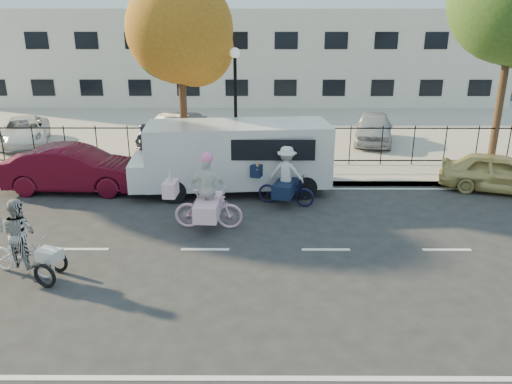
{
  "coord_description": "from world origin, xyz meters",
  "views": [
    {
      "loc": [
        1.31,
        -11.21,
        5.41
      ],
      "look_at": [
        1.26,
        1.2,
        1.1
      ],
      "focal_mm": 35.0,
      "sensor_mm": 36.0,
      "label": 1
    }
  ],
  "objects_px": {
    "pedestrian": "(144,148)",
    "bull_bike": "(285,182)",
    "lot_car_b": "(24,131)",
    "lamppost": "(235,87)",
    "zebra_trike": "(21,246)",
    "gold_sedan": "(499,173)",
    "unicorn_bike": "(207,201)",
    "red_sedan": "(75,169)",
    "lot_car_c": "(174,130)",
    "lot_car_d": "(374,128)",
    "white_van": "(235,154)"
  },
  "relations": [
    {
      "from": "gold_sedan",
      "to": "red_sedan",
      "type": "bearing_deg",
      "value": 109.75
    },
    {
      "from": "zebra_trike",
      "to": "lot_car_b",
      "type": "relative_size",
      "value": 0.49
    },
    {
      "from": "lamppost",
      "to": "unicorn_bike",
      "type": "relative_size",
      "value": 2.01
    },
    {
      "from": "lot_car_d",
      "to": "lot_car_b",
      "type": "bearing_deg",
      "value": -165.38
    },
    {
      "from": "bull_bike",
      "to": "pedestrian",
      "type": "xyz_separation_m",
      "value": [
        -4.91,
        2.92,
        0.31
      ]
    },
    {
      "from": "bull_bike",
      "to": "lot_car_b",
      "type": "height_order",
      "value": "bull_bike"
    },
    {
      "from": "pedestrian",
      "to": "lot_car_d",
      "type": "relative_size",
      "value": 0.45
    },
    {
      "from": "red_sedan",
      "to": "lot_car_b",
      "type": "relative_size",
      "value": 1.08
    },
    {
      "from": "unicorn_bike",
      "to": "gold_sedan",
      "type": "distance_m",
      "value": 9.84
    },
    {
      "from": "red_sedan",
      "to": "pedestrian",
      "type": "xyz_separation_m",
      "value": [
        1.96,
        1.63,
        0.29
      ]
    },
    {
      "from": "pedestrian",
      "to": "bull_bike",
      "type": "bearing_deg",
      "value": 112.74
    },
    {
      "from": "bull_bike",
      "to": "lot_car_d",
      "type": "relative_size",
      "value": 0.52
    },
    {
      "from": "bull_bike",
      "to": "lot_car_b",
      "type": "bearing_deg",
      "value": 75.33
    },
    {
      "from": "lot_car_c",
      "to": "red_sedan",
      "type": "bearing_deg",
      "value": -93.76
    },
    {
      "from": "white_van",
      "to": "red_sedan",
      "type": "bearing_deg",
      "value": 174.8
    },
    {
      "from": "lot_car_c",
      "to": "pedestrian",
      "type": "bearing_deg",
      "value": -77.18
    },
    {
      "from": "lamppost",
      "to": "white_van",
      "type": "bearing_deg",
      "value": -88.64
    },
    {
      "from": "red_sedan",
      "to": "lamppost",
      "type": "bearing_deg",
      "value": -64.08
    },
    {
      "from": "pedestrian",
      "to": "unicorn_bike",
      "type": "bearing_deg",
      "value": 82.97
    },
    {
      "from": "bull_bike",
      "to": "gold_sedan",
      "type": "relative_size",
      "value": 0.55
    },
    {
      "from": "white_van",
      "to": "lot_car_c",
      "type": "relative_size",
      "value": 1.61
    },
    {
      "from": "lot_car_c",
      "to": "zebra_trike",
      "type": "bearing_deg",
      "value": -79.39
    },
    {
      "from": "gold_sedan",
      "to": "unicorn_bike",
      "type": "bearing_deg",
      "value": 128.41
    },
    {
      "from": "unicorn_bike",
      "to": "lot_car_b",
      "type": "xyz_separation_m",
      "value": [
        -8.95,
        9.03,
        -0.06
      ]
    },
    {
      "from": "lamppost",
      "to": "pedestrian",
      "type": "height_order",
      "value": "lamppost"
    },
    {
      "from": "red_sedan",
      "to": "bull_bike",
      "type": "bearing_deg",
      "value": -98.47
    },
    {
      "from": "red_sedan",
      "to": "gold_sedan",
      "type": "bearing_deg",
      "value": -87.83
    },
    {
      "from": "bull_bike",
      "to": "white_van",
      "type": "height_order",
      "value": "white_van"
    },
    {
      "from": "white_van",
      "to": "pedestrian",
      "type": "height_order",
      "value": "white_van"
    },
    {
      "from": "bull_bike",
      "to": "lot_car_b",
      "type": "relative_size",
      "value": 0.48
    },
    {
      "from": "lot_car_b",
      "to": "lot_car_c",
      "type": "distance_m",
      "value": 6.64
    },
    {
      "from": "bull_bike",
      "to": "pedestrian",
      "type": "height_order",
      "value": "pedestrian"
    },
    {
      "from": "red_sedan",
      "to": "lot_car_d",
      "type": "relative_size",
      "value": 1.15
    },
    {
      "from": "red_sedan",
      "to": "lot_car_d",
      "type": "height_order",
      "value": "red_sedan"
    },
    {
      "from": "lamppost",
      "to": "zebra_trike",
      "type": "relative_size",
      "value": 2.09
    },
    {
      "from": "unicorn_bike",
      "to": "white_van",
      "type": "relative_size",
      "value": 0.33
    },
    {
      "from": "lot_car_b",
      "to": "bull_bike",
      "type": "bearing_deg",
      "value": -52.24
    },
    {
      "from": "lamppost",
      "to": "white_van",
      "type": "xyz_separation_m",
      "value": [
        0.05,
        -2.3,
        -1.86
      ]
    },
    {
      "from": "unicorn_bike",
      "to": "lamppost",
      "type": "bearing_deg",
      "value": -2.44
    },
    {
      "from": "zebra_trike",
      "to": "gold_sedan",
      "type": "distance_m",
      "value": 14.37
    },
    {
      "from": "lamppost",
      "to": "gold_sedan",
      "type": "bearing_deg",
      "value": -14.71
    },
    {
      "from": "lamppost",
      "to": "lot_car_b",
      "type": "bearing_deg",
      "value": 159.35
    },
    {
      "from": "zebra_trike",
      "to": "lot_car_b",
      "type": "xyz_separation_m",
      "value": [
        -5.11,
        11.65,
        0.05
      ]
    },
    {
      "from": "lamppost",
      "to": "pedestrian",
      "type": "relative_size",
      "value": 2.43
    },
    {
      "from": "unicorn_bike",
      "to": "lot_car_b",
      "type": "height_order",
      "value": "unicorn_bike"
    },
    {
      "from": "pedestrian",
      "to": "lamppost",
      "type": "bearing_deg",
      "value": 155.07
    },
    {
      "from": "unicorn_bike",
      "to": "red_sedan",
      "type": "xyz_separation_m",
      "value": [
        -4.66,
        3.15,
        -0.04
      ]
    },
    {
      "from": "zebra_trike",
      "to": "white_van",
      "type": "relative_size",
      "value": 0.32
    },
    {
      "from": "lamppost",
      "to": "lot_car_b",
      "type": "xyz_separation_m",
      "value": [
        -9.51,
        3.58,
        -2.37
      ]
    },
    {
      "from": "lamppost",
      "to": "pedestrian",
      "type": "distance_m",
      "value": 3.92
    }
  ]
}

